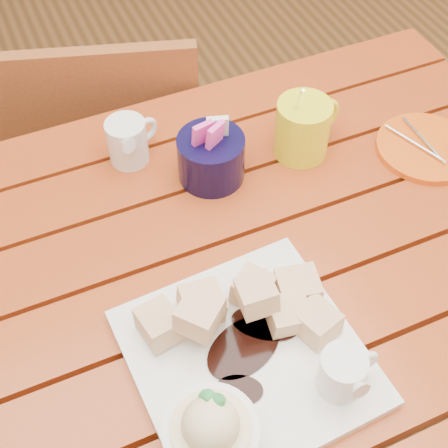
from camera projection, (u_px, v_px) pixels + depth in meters
name	position (u px, v px, depth m)	size (l,w,h in m)	color
table	(214.00, 321.00, 0.94)	(1.20, 0.79, 0.75)	maroon
dessert_plate	(243.00, 366.00, 0.74)	(0.29, 0.29, 0.11)	white
coffee_mug_right	(304.00, 127.00, 0.98)	(0.12, 0.09, 0.14)	yellow
cream_pitcher	(129.00, 141.00, 0.97)	(0.09, 0.08, 0.08)	white
sugar_caddy	(211.00, 157.00, 0.95)	(0.10, 0.10, 0.11)	black
orange_saucer	(427.00, 148.00, 1.01)	(0.16, 0.16, 0.02)	#E25713
chair_far	(112.00, 161.00, 1.41)	(0.49, 0.49, 0.83)	brown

